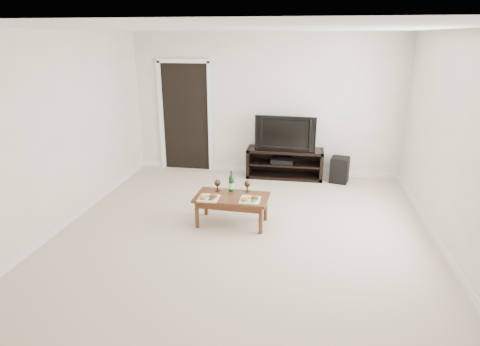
% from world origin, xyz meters
% --- Properties ---
extents(floor, '(5.50, 5.50, 0.00)m').
position_xyz_m(floor, '(0.00, 0.00, 0.00)').
color(floor, '#C1AF9C').
rests_on(floor, ground).
extents(back_wall, '(5.00, 0.04, 2.60)m').
position_xyz_m(back_wall, '(0.00, 2.77, 1.30)').
color(back_wall, white).
rests_on(back_wall, ground).
extents(ceiling, '(5.00, 5.50, 0.04)m').
position_xyz_m(ceiling, '(0.00, 0.00, 2.62)').
color(ceiling, white).
rests_on(ceiling, back_wall).
extents(doorway, '(0.90, 0.02, 2.05)m').
position_xyz_m(doorway, '(-1.55, 2.73, 1.02)').
color(doorway, black).
rests_on(doorway, ground).
extents(media_console, '(1.40, 0.45, 0.55)m').
position_xyz_m(media_console, '(0.40, 2.50, 0.28)').
color(media_console, black).
rests_on(media_console, ground).
extents(television, '(1.10, 0.21, 0.63)m').
position_xyz_m(television, '(0.40, 2.50, 0.87)').
color(television, black).
rests_on(television, media_console).
extents(av_receiver, '(0.41, 0.32, 0.08)m').
position_xyz_m(av_receiver, '(0.35, 2.48, 0.33)').
color(av_receiver, black).
rests_on(av_receiver, media_console).
extents(subwoofer, '(0.37, 0.37, 0.46)m').
position_xyz_m(subwoofer, '(1.40, 2.40, 0.23)').
color(subwoofer, black).
rests_on(subwoofer, ground).
extents(coffee_table, '(1.03, 0.60, 0.42)m').
position_xyz_m(coffee_table, '(-0.21, 0.38, 0.21)').
color(coffee_table, '#5A3019').
rests_on(coffee_table, ground).
extents(plate_left, '(0.27, 0.27, 0.07)m').
position_xyz_m(plate_left, '(-0.50, 0.23, 0.45)').
color(plate_left, white).
rests_on(plate_left, coffee_table).
extents(plate_right, '(0.27, 0.27, 0.07)m').
position_xyz_m(plate_right, '(0.06, 0.26, 0.45)').
color(plate_right, white).
rests_on(plate_right, coffee_table).
extents(wine_bottle, '(0.07, 0.07, 0.35)m').
position_xyz_m(wine_bottle, '(-0.25, 0.56, 0.59)').
color(wine_bottle, '#0D3317').
rests_on(wine_bottle, coffee_table).
extents(goblet_left, '(0.09, 0.09, 0.17)m').
position_xyz_m(goblet_left, '(-0.45, 0.55, 0.51)').
color(goblet_left, '#37291E').
rests_on(goblet_left, coffee_table).
extents(goblet_right, '(0.09, 0.09, 0.17)m').
position_xyz_m(goblet_right, '(-0.02, 0.58, 0.51)').
color(goblet_right, '#37291E').
rests_on(goblet_right, coffee_table).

